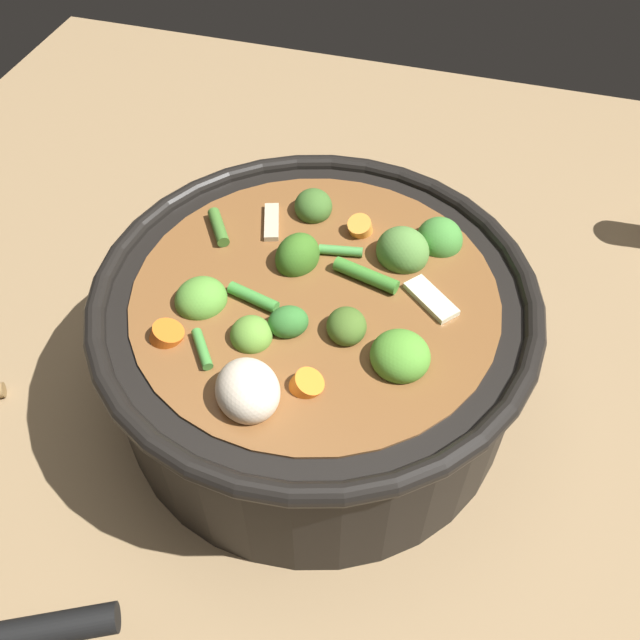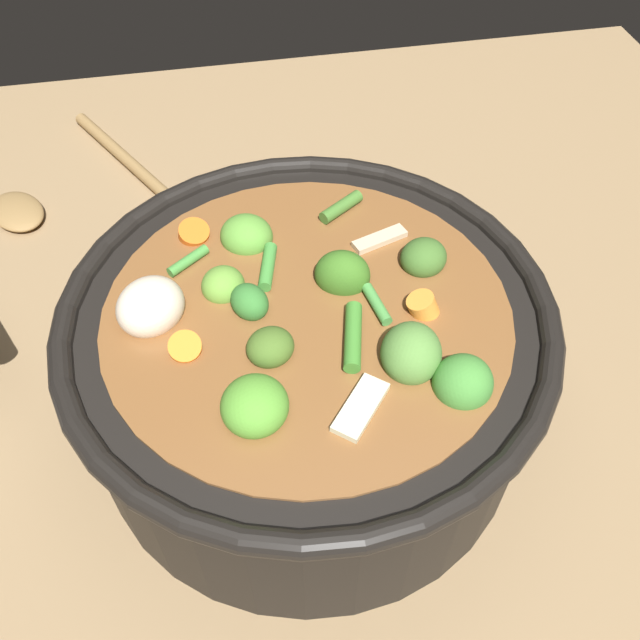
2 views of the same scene
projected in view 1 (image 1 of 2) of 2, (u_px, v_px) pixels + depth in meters
The scene contains 2 objects.
ground_plane at pixel (316, 388), 0.59m from camera, with size 1.10×1.10×0.00m, color #8C704C.
cooking_pot at pixel (316, 340), 0.54m from camera, with size 0.33×0.33×0.15m.
Camera 1 is at (0.33, 0.10, 0.49)m, focal length 38.57 mm.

